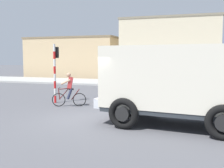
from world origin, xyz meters
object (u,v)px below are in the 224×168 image
Objects in this scene: truck_foreground at (177,80)px; pedestrian_near_kerb at (102,78)px; cyclist at (69,89)px; traffic_light_pole at (55,65)px; car_red_near at (178,88)px.

pedestrian_near_kerb is (-6.66, 10.23, -0.82)m from truck_foreground.
truck_foreground is 5.97m from cyclist.
traffic_light_pole is 0.80× the size of car_red_near.
cyclist is at bearing 157.98° from truck_foreground.
traffic_light_pole reaches higher than truck_foreground.
cyclist is at bearing -81.63° from pedestrian_near_kerb.
traffic_light_pole is 1.98× the size of pedestrian_near_kerb.
truck_foreground reaches higher than cyclist.
truck_foreground is 7.36m from traffic_light_pole.
truck_foreground is 1.40× the size of car_red_near.
pedestrian_near_kerb reaches higher than car_red_near.
truck_foreground is at bearing -24.19° from traffic_light_pole.
pedestrian_near_kerb is (-1.18, 8.01, -0.02)m from cyclist.
truck_foreground reaches higher than car_red_near.
cyclist is 1.06× the size of pedestrian_near_kerb.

